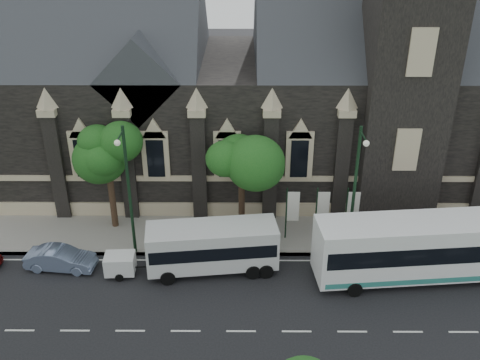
{
  "coord_description": "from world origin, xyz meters",
  "views": [
    {
      "loc": [
        3.05,
        -22.05,
        20.48
      ],
      "look_at": [
        2.91,
        6.0,
        6.12
      ],
      "focal_mm": 40.18,
      "sensor_mm": 36.0,
      "label": 1
    }
  ],
  "objects_px": {
    "street_lamp_near": "(356,187)",
    "tour_coach": "(429,247)",
    "tree_walk_right": "(245,152)",
    "street_lamp_mid": "(128,186)",
    "banner_flag_right": "(350,209)",
    "sedan": "(61,259)",
    "shuttle_bus": "(212,245)",
    "box_trailer": "(120,264)",
    "tree_walk_left": "(111,153)",
    "banner_flag_center": "(321,209)",
    "banner_flag_left": "(291,209)"
  },
  "relations": [
    {
      "from": "street_lamp_near",
      "to": "tour_coach",
      "type": "xyz_separation_m",
      "value": [
        4.32,
        -2.21,
        -2.94
      ]
    },
    {
      "from": "tree_walk_right",
      "to": "street_lamp_mid",
      "type": "distance_m",
      "value": 8.1
    },
    {
      "from": "banner_flag_right",
      "to": "sedan",
      "type": "bearing_deg",
      "value": -169.72
    },
    {
      "from": "shuttle_bus",
      "to": "box_trailer",
      "type": "xyz_separation_m",
      "value": [
        -5.7,
        -0.6,
        -0.98
      ]
    },
    {
      "from": "tree_walk_left",
      "to": "tree_walk_right",
      "type": "bearing_deg",
      "value": 0.06
    },
    {
      "from": "banner_flag_center",
      "to": "sedan",
      "type": "xyz_separation_m",
      "value": [
        -16.65,
        -3.38,
        -1.66
      ]
    },
    {
      "from": "street_lamp_near",
      "to": "street_lamp_mid",
      "type": "distance_m",
      "value": 14.0
    },
    {
      "from": "tree_walk_left",
      "to": "street_lamp_mid",
      "type": "distance_m",
      "value": 4.08
    },
    {
      "from": "banner_flag_left",
      "to": "tree_walk_left",
      "type": "bearing_deg",
      "value": 171.98
    },
    {
      "from": "tree_walk_left",
      "to": "tour_coach",
      "type": "distance_m",
      "value": 21.25
    },
    {
      "from": "tree_walk_left",
      "to": "street_lamp_near",
      "type": "distance_m",
      "value": 16.22
    },
    {
      "from": "banner_flag_center",
      "to": "tour_coach",
      "type": "height_order",
      "value": "tour_coach"
    },
    {
      "from": "street_lamp_near",
      "to": "banner_flag_center",
      "type": "relative_size",
      "value": 2.25
    },
    {
      "from": "shuttle_bus",
      "to": "tree_walk_left",
      "type": "bearing_deg",
      "value": 137.16
    },
    {
      "from": "tour_coach",
      "to": "shuttle_bus",
      "type": "height_order",
      "value": "tour_coach"
    },
    {
      "from": "sedan",
      "to": "street_lamp_near",
      "type": "bearing_deg",
      "value": -79.49
    },
    {
      "from": "tree_walk_right",
      "to": "sedan",
      "type": "height_order",
      "value": "tree_walk_right"
    },
    {
      "from": "tour_coach",
      "to": "shuttle_bus",
      "type": "distance_m",
      "value": 13.14
    },
    {
      "from": "tree_walk_left",
      "to": "street_lamp_near",
      "type": "bearing_deg",
      "value": -12.87
    },
    {
      "from": "shuttle_bus",
      "to": "sedan",
      "type": "height_order",
      "value": "shuttle_bus"
    },
    {
      "from": "tree_walk_left",
      "to": "shuttle_bus",
      "type": "xyz_separation_m",
      "value": [
        7.01,
        -5.1,
        -3.96
      ]
    },
    {
      "from": "street_lamp_mid",
      "to": "tour_coach",
      "type": "distance_m",
      "value": 18.69
    },
    {
      "from": "street_lamp_near",
      "to": "banner_flag_right",
      "type": "height_order",
      "value": "street_lamp_near"
    },
    {
      "from": "tour_coach",
      "to": "box_trailer",
      "type": "height_order",
      "value": "tour_coach"
    },
    {
      "from": "banner_flag_left",
      "to": "tour_coach",
      "type": "xyz_separation_m",
      "value": [
        8.04,
        -4.12,
        -0.21
      ]
    },
    {
      "from": "tree_walk_right",
      "to": "banner_flag_center",
      "type": "distance_m",
      "value": 6.36
    },
    {
      "from": "tour_coach",
      "to": "banner_flag_center",
      "type": "bearing_deg",
      "value": 140.33
    },
    {
      "from": "street_lamp_near",
      "to": "banner_flag_center",
      "type": "bearing_deg",
      "value": 131.93
    },
    {
      "from": "banner_flag_left",
      "to": "shuttle_bus",
      "type": "distance_m",
      "value": 6.14
    },
    {
      "from": "street_lamp_mid",
      "to": "tree_walk_right",
      "type": "bearing_deg",
      "value": 26.65
    },
    {
      "from": "box_trailer",
      "to": "banner_flag_center",
      "type": "bearing_deg",
      "value": 14.17
    },
    {
      "from": "banner_flag_center",
      "to": "box_trailer",
      "type": "bearing_deg",
      "value": -162.64
    },
    {
      "from": "tree_walk_right",
      "to": "shuttle_bus",
      "type": "bearing_deg",
      "value": -111.42
    },
    {
      "from": "tree_walk_left",
      "to": "tour_coach",
      "type": "bearing_deg",
      "value": -16.13
    },
    {
      "from": "banner_flag_right",
      "to": "tour_coach",
      "type": "relative_size",
      "value": 0.29
    },
    {
      "from": "shuttle_bus",
      "to": "box_trailer",
      "type": "bearing_deg",
      "value": 179.21
    },
    {
      "from": "banner_flag_right",
      "to": "box_trailer",
      "type": "bearing_deg",
      "value": -164.87
    },
    {
      "from": "tree_walk_right",
      "to": "banner_flag_left",
      "type": "bearing_deg",
      "value": -29.1
    },
    {
      "from": "banner_flag_left",
      "to": "sedan",
      "type": "relative_size",
      "value": 0.91
    },
    {
      "from": "tree_walk_right",
      "to": "street_lamp_near",
      "type": "relative_size",
      "value": 0.87
    },
    {
      "from": "street_lamp_near",
      "to": "tour_coach",
      "type": "bearing_deg",
      "value": -27.06
    },
    {
      "from": "street_lamp_mid",
      "to": "banner_flag_right",
      "type": "distance_m",
      "value": 14.67
    },
    {
      "from": "banner_flag_left",
      "to": "banner_flag_center",
      "type": "xyz_separation_m",
      "value": [
        2.0,
        0.0,
        0.0
      ]
    },
    {
      "from": "tree_walk_left",
      "to": "banner_flag_right",
      "type": "relative_size",
      "value": 1.91
    },
    {
      "from": "banner_flag_right",
      "to": "sedan",
      "type": "xyz_separation_m",
      "value": [
        -18.65,
        -3.38,
        -1.66
      ]
    },
    {
      "from": "tree_walk_left",
      "to": "banner_flag_right",
      "type": "xyz_separation_m",
      "value": [
        16.08,
        -1.7,
        -3.35
      ]
    },
    {
      "from": "shuttle_bus",
      "to": "sedan",
      "type": "distance_m",
      "value": 9.63
    },
    {
      "from": "banner_flag_right",
      "to": "box_trailer",
      "type": "height_order",
      "value": "banner_flag_right"
    },
    {
      "from": "banner_flag_center",
      "to": "box_trailer",
      "type": "height_order",
      "value": "banner_flag_center"
    },
    {
      "from": "street_lamp_near",
      "to": "shuttle_bus",
      "type": "xyz_separation_m",
      "value": [
        -8.79,
        -1.49,
        -3.33
      ]
    }
  ]
}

